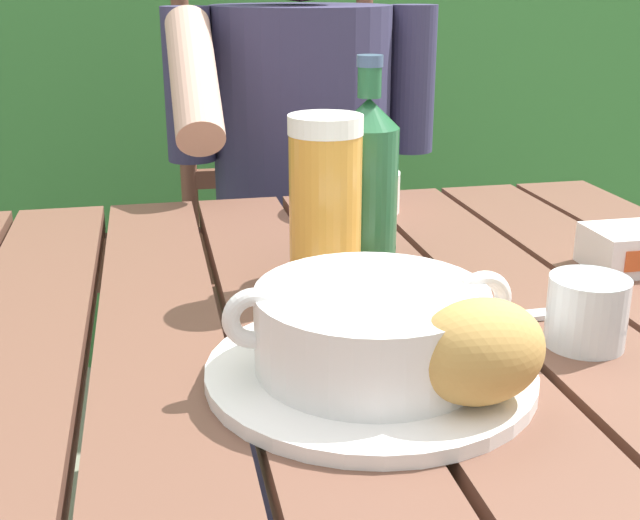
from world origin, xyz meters
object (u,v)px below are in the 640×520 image
at_px(water_glass_small, 587,312).
at_px(diner_bowl, 352,191).
at_px(table_knife, 503,317).
at_px(beer_bottle, 368,182).
at_px(soup_bowl, 371,326).
at_px(bread_roll, 480,351).
at_px(chair_near_diner, 289,264).
at_px(serving_plate, 370,371).
at_px(beer_glass, 325,205).
at_px(person_eating, 305,177).
at_px(butter_tub, 635,248).

distance_m(water_glass_small, diner_bowl, 0.48).
relative_size(water_glass_small, diner_bowl, 0.52).
height_order(table_knife, diner_bowl, diner_bowl).
distance_m(beer_bottle, diner_bowl, 0.25).
xyz_separation_m(soup_bowl, beer_bottle, (0.07, 0.26, 0.05)).
bearing_deg(water_glass_small, bread_roll, -145.85).
xyz_separation_m(chair_near_diner, bread_roll, (-0.05, -1.11, 0.32)).
xyz_separation_m(serving_plate, beer_glass, (0.01, 0.20, 0.09)).
bearing_deg(bread_roll, person_eating, 87.27).
xyz_separation_m(chair_near_diner, butter_tub, (0.25, -0.84, 0.29)).
relative_size(chair_near_diner, serving_plate, 3.78).
distance_m(serving_plate, bread_roll, 0.11).
distance_m(soup_bowl, beer_glass, 0.21).
distance_m(water_glass_small, butter_tub, 0.24).
distance_m(bread_roll, diner_bowl, 0.57).
xyz_separation_m(soup_bowl, water_glass_small, (0.20, 0.02, -0.01)).
relative_size(chair_near_diner, water_glass_small, 14.43).
xyz_separation_m(person_eating, beer_bottle, (-0.04, -0.57, 0.13)).
bearing_deg(chair_near_diner, person_eating, -90.82).
xyz_separation_m(soup_bowl, butter_tub, (0.36, 0.20, -0.02)).
xyz_separation_m(chair_near_diner, beer_bottle, (-0.04, -0.78, 0.37)).
bearing_deg(butter_tub, person_eating, 112.02).
xyz_separation_m(serving_plate, table_knife, (0.15, 0.09, -0.00)).
xyz_separation_m(person_eating, beer_glass, (-0.10, -0.63, 0.12)).
height_order(person_eating, table_knife, person_eating).
relative_size(bread_roll, beer_glass, 0.62).
bearing_deg(person_eating, table_knife, -86.24).
xyz_separation_m(soup_bowl, bread_roll, (0.06, -0.07, 0.01)).
distance_m(beer_bottle, table_knife, 0.22).
bearing_deg(diner_bowl, chair_near_diner, 90.00).
distance_m(chair_near_diner, person_eating, 0.31).
bearing_deg(soup_bowl, diner_bowl, 77.70).
bearing_deg(soup_bowl, water_glass_small, 6.53).
relative_size(person_eating, beer_glass, 6.67).
bearing_deg(person_eating, beer_bottle, -93.94).
bearing_deg(diner_bowl, soup_bowl, -102.30).
height_order(bread_roll, butter_tub, bread_roll).
height_order(bread_roll, beer_bottle, beer_bottle).
height_order(beer_glass, butter_tub, beer_glass).
distance_m(table_knife, diner_bowl, 0.41).
bearing_deg(water_glass_small, butter_tub, 47.91).
bearing_deg(diner_bowl, serving_plate, -102.30).
distance_m(serving_plate, soup_bowl, 0.04).
relative_size(serving_plate, soup_bowl, 1.13).
height_order(person_eating, soup_bowl, person_eating).
bearing_deg(person_eating, water_glass_small, -83.07).
relative_size(person_eating, soup_bowl, 5.14).
bearing_deg(water_glass_small, chair_near_diner, 95.40).
height_order(chair_near_diner, bread_roll, chair_near_diner).
relative_size(person_eating, water_glass_small, 17.34).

